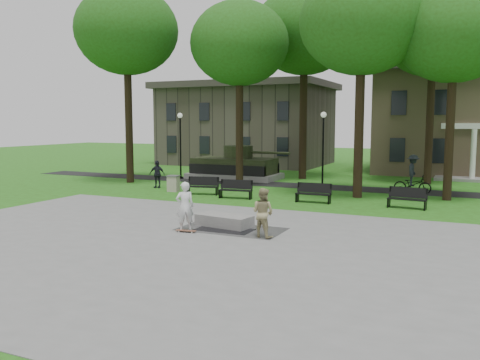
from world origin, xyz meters
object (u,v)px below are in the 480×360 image
(skateboarder, at_px, (185,206))
(trash_bin, at_px, (173,183))
(cyclist, at_px, (413,178))
(concrete_block, at_px, (224,221))
(friend_watching, at_px, (263,213))
(park_bench_0, at_px, (203,185))

(skateboarder, height_order, trash_bin, skateboarder)
(cyclist, bearing_deg, skateboarder, 153.69)
(concrete_block, height_order, skateboarder, skateboarder)
(friend_watching, distance_m, cyclist, 14.31)
(trash_bin, bearing_deg, concrete_block, -47.30)
(skateboarder, bearing_deg, concrete_block, -164.25)
(cyclist, bearing_deg, concrete_block, 154.85)
(cyclist, relative_size, park_bench_0, 1.21)
(concrete_block, relative_size, park_bench_0, 1.19)
(skateboarder, xyz_separation_m, cyclist, (6.73, 14.09, -0.04))
(skateboarder, bearing_deg, cyclist, -154.58)
(concrete_block, relative_size, trash_bin, 2.29)
(concrete_block, distance_m, trash_bin, 10.65)
(friend_watching, relative_size, park_bench_0, 0.95)
(skateboarder, bearing_deg, park_bench_0, -104.47)
(skateboarder, relative_size, cyclist, 0.83)
(park_bench_0, bearing_deg, cyclist, 14.48)
(skateboarder, height_order, cyclist, cyclist)
(park_bench_0, relative_size, trash_bin, 1.93)
(concrete_block, xyz_separation_m, friend_watching, (2.09, -1.12, 0.66))
(concrete_block, bearing_deg, friend_watching, -28.13)
(concrete_block, xyz_separation_m, skateboarder, (-0.97, -1.38, 0.71))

